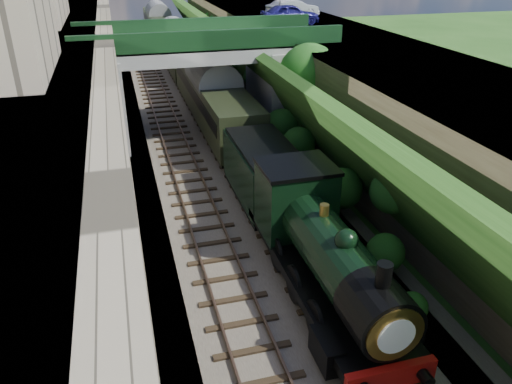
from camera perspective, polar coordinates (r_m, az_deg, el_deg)
trackbed at (r=30.68m, az=-4.99°, el=4.27°), size 10.00×90.00×0.20m
retaining_wall at (r=29.15m, az=-16.06°, el=9.24°), size 1.00×90.00×7.00m
street_plateau_left at (r=29.42m, az=-22.91°, el=8.34°), size 6.00×90.00×7.00m
street_plateau_right at (r=32.67m, az=11.67°, el=10.80°), size 8.00×90.00×6.25m
embankment_slope at (r=30.31m, az=4.44°, el=9.16°), size 4.40×90.00×6.36m
track_left at (r=30.36m, az=-8.71°, el=4.11°), size 2.50×90.00×0.20m
track_right at (r=30.84m, az=-2.80°, el=4.75°), size 2.50×90.00×0.20m
road_bridge at (r=33.42m, az=-4.98°, el=13.26°), size 16.00×6.40×7.25m
tree at (r=30.40m, az=6.15°, el=13.01°), size 3.60×3.80×6.60m
car_blue at (r=39.56m, az=3.89°, el=19.61°), size 4.51×2.05×1.50m
car_silver at (r=43.68m, az=4.21°, el=20.19°), size 4.60×2.40×1.44m
locomotive at (r=17.79m, az=7.70°, el=-6.82°), size 3.10×10.22×3.83m
tender at (r=24.00m, az=0.94°, el=1.85°), size 2.70×6.00×3.05m
coach_front at (r=35.42m, az=-4.92°, el=10.62°), size 2.90×18.00×3.70m
coach_middle at (r=53.57m, az=-8.96°, el=15.75°), size 2.90×18.00×3.70m
coach_rear at (r=72.05m, az=-11.01°, el=18.24°), size 2.90×18.00×3.70m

